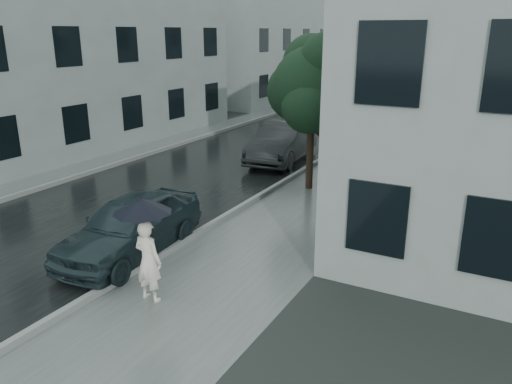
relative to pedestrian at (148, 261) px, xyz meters
The scene contains 14 objects.
ground 1.41m from the pedestrian, 62.65° to the left, with size 120.00×120.00×0.00m, color black.
sidewalk 13.05m from the pedestrian, 86.62° to the left, with size 3.50×60.00×0.01m, color slate.
kerb_near 13.07m from the pedestrian, 94.65° to the left, with size 0.15×60.00×0.15m, color slate.
asphalt_road 13.80m from the pedestrian, 109.32° to the left, with size 6.85×60.00×0.00m, color black.
kerb_far 15.31m from the pedestrian, 121.79° to the left, with size 0.15×60.00×0.15m, color slate.
sidewalk_far 15.82m from the pedestrian, 124.64° to the left, with size 1.70×60.00×0.01m, color #4C5451.
building_far_a 16.49m from the pedestrian, 145.82° to the left, with size 7.02×20.00×9.50m.
building_far_b 33.86m from the pedestrian, 113.15° to the left, with size 7.02×18.00×8.00m.
pedestrian is the anchor object (origin of this frame).
umbrella 1.15m from the pedestrian, 168.28° to the right, with size 1.17×1.17×1.26m.
street_tree 8.99m from the pedestrian, 90.55° to the left, with size 3.47×3.15×5.16m.
lamp_post 14.60m from the pedestrian, 93.76° to the left, with size 0.85×0.35×5.21m.
car_near 2.35m from the pedestrian, 140.31° to the left, with size 1.72×4.28×1.46m, color #1C2B2F.
car_far 11.80m from the pedestrian, 102.44° to the left, with size 1.68×4.80×1.58m, color #212426.
Camera 1 is at (5.57, -7.85, 5.16)m, focal length 35.00 mm.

